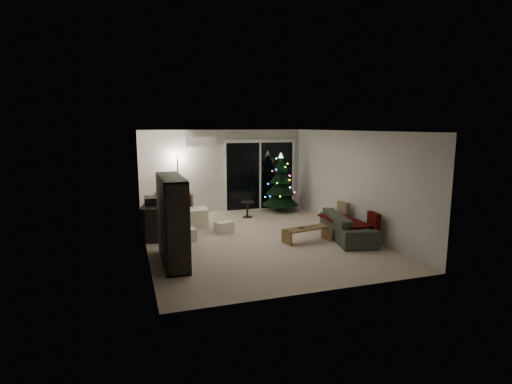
# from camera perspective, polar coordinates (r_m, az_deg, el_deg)

# --- Properties ---
(room) EXTENTS (6.50, 7.51, 2.60)m
(room) POSITION_cam_1_polar(r_m,az_deg,el_deg) (10.78, -0.19, 0.90)
(room) COLOR beige
(room) RESTS_ON ground
(bookshelf) EXTENTS (1.08, 1.70, 1.67)m
(bookshelf) POSITION_cam_1_polar(r_m,az_deg,el_deg) (7.79, -13.37, -4.02)
(bookshelf) COLOR black
(bookshelf) RESTS_ON floor
(media_cabinet) EXTENTS (0.74, 1.34, 0.79)m
(media_cabinet) POSITION_cam_1_polar(r_m,az_deg,el_deg) (9.83, -14.31, -3.91)
(media_cabinet) COLOR black
(media_cabinet) RESTS_ON floor
(stereo) EXTENTS (0.40, 0.47, 0.17)m
(stereo) POSITION_cam_1_polar(r_m,az_deg,el_deg) (9.74, -14.42, -1.16)
(stereo) COLOR black
(stereo) RESTS_ON media_cabinet
(armchair) EXTENTS (0.97, 0.99, 0.84)m
(armchair) POSITION_cam_1_polar(r_m,az_deg,el_deg) (11.18, -11.74, -2.08)
(armchair) COLOR brown
(armchair) RESTS_ON floor
(ottoman) EXTENTS (0.59, 0.59, 0.49)m
(ottoman) POSITION_cam_1_polar(r_m,az_deg,el_deg) (10.52, -8.46, -3.68)
(ottoman) COLOR #EFE7BE
(ottoman) RESTS_ON floor
(cardboard_box_a) EXTENTS (0.46, 0.38, 0.29)m
(cardboard_box_a) POSITION_cam_1_polar(r_m,az_deg,el_deg) (9.32, -9.91, -6.08)
(cardboard_box_a) COLOR white
(cardboard_box_a) RESTS_ON floor
(cardboard_box_b) EXTENTS (0.49, 0.43, 0.29)m
(cardboard_box_b) POSITION_cam_1_polar(r_m,az_deg,el_deg) (9.90, -4.58, -5.06)
(cardboard_box_b) COLOR white
(cardboard_box_b) RESTS_ON floor
(side_table) EXTENTS (0.49, 0.49, 0.47)m
(side_table) POSITION_cam_1_polar(r_m,az_deg,el_deg) (11.52, -1.25, -2.50)
(side_table) COLOR black
(side_table) RESTS_ON floor
(floor_lamp) EXTENTS (0.29, 0.29, 1.79)m
(floor_lamp) POSITION_cam_1_polar(r_m,az_deg,el_deg) (11.87, -11.04, 0.91)
(floor_lamp) COLOR black
(floor_lamp) RESTS_ON floor
(sofa) EXTENTS (1.22, 2.16, 0.59)m
(sofa) POSITION_cam_1_polar(r_m,az_deg,el_deg) (9.64, 12.98, -4.73)
(sofa) COLOR black
(sofa) RESTS_ON floor
(sofa_throw) EXTENTS (0.64, 1.47, 0.05)m
(sofa_throw) POSITION_cam_1_polar(r_m,az_deg,el_deg) (9.56, 12.50, -4.01)
(sofa_throw) COLOR #3B0804
(sofa_throw) RESTS_ON sofa
(cushion_a) EXTENTS (0.15, 0.40, 0.39)m
(cushion_a) POSITION_cam_1_polar(r_m,az_deg,el_deg) (10.25, 12.35, -2.48)
(cushion_a) COLOR tan
(cushion_a) RESTS_ON sofa
(cushion_b) EXTENTS (0.14, 0.40, 0.39)m
(cushion_b) POSITION_cam_1_polar(r_m,az_deg,el_deg) (9.19, 16.47, -4.02)
(cushion_b) COLOR #3B0804
(cushion_b) RESTS_ON sofa
(coffee_table) EXTENTS (1.11, 0.57, 0.34)m
(coffee_table) POSITION_cam_1_polar(r_m,az_deg,el_deg) (9.19, 7.32, -6.09)
(coffee_table) COLOR brown
(coffee_table) RESTS_ON floor
(remote_a) EXTENTS (0.13, 0.04, 0.02)m
(remote_a) POSITION_cam_1_polar(r_m,az_deg,el_deg) (9.08, 6.48, -5.10)
(remote_a) COLOR black
(remote_a) RESTS_ON coffee_table
(remote_b) EXTENTS (0.13, 0.08, 0.02)m
(remote_b) POSITION_cam_1_polar(r_m,az_deg,el_deg) (9.23, 7.77, -4.89)
(remote_b) COLOR slate
(remote_b) RESTS_ON coffee_table
(christmas_tree) EXTENTS (1.35, 1.35, 1.81)m
(christmas_tree) POSITION_cam_1_polar(r_m,az_deg,el_deg) (12.26, 3.55, 1.39)
(christmas_tree) COLOR black
(christmas_tree) RESTS_ON floor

